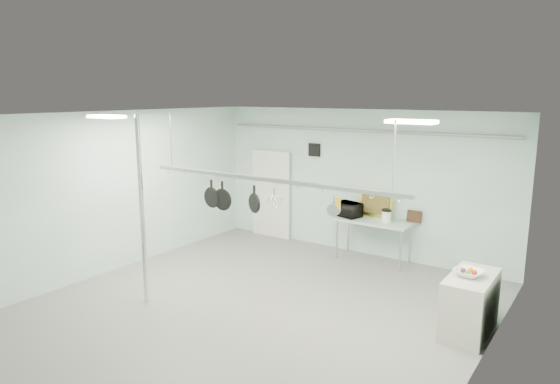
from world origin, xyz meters
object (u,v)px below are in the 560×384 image
Objects in this scene: side_cabinet at (470,304)px; coffee_canister at (386,216)px; pot_rack at (266,178)px; skillet_mid at (222,196)px; microwave at (348,209)px; chrome_pole at (142,212)px; skillet_right at (254,199)px; fruit_bowl at (469,273)px; prep_table at (374,223)px; skillet_left at (212,194)px.

coffee_canister reaches higher than side_cabinet.
skillet_mid is (-0.91, 0.00, -0.40)m from pot_rack.
coffee_canister is (0.86, 0.04, -0.04)m from microwave.
pot_rack is at bearing 25.35° from chrome_pole.
microwave is at bearing 111.88° from skillet_right.
skillet_mid is 0.68m from skillet_right.
coffee_canister is at bearing 134.61° from fruit_bowl.
skillet_right is at bearing -1.54° from skillet_mid.
pot_rack is (-0.40, -3.30, 1.40)m from prep_table.
fruit_bowl is (3.10, -2.22, -0.11)m from microwave.
skillet_mid reaches higher than side_cabinet.
microwave is (1.71, 4.17, -0.54)m from chrome_pole.
prep_table is 7.06× the size of coffee_canister.
skillet_mid and skillet_right have the same top height.
microwave is at bearing -176.90° from prep_table.
prep_table is 0.33m from coffee_canister.
coffee_canister is 3.19m from fruit_bowl.
coffee_canister is (-2.28, 2.21, 0.57)m from side_cabinet.
pot_rack is (1.90, 0.90, 0.63)m from chrome_pole.
pot_rack reaches higher than fruit_bowl.
pot_rack is 0.44m from skillet_right.
fruit_bowl is (4.81, 1.94, -0.65)m from chrome_pole.
skillet_mid is 1.09× the size of skillet_right.
skillet_left is at bearing -157.34° from skillet_right.
fruit_bowl is at bearing 19.48° from skillet_left.
prep_table is 3.39m from side_cabinet.
skillet_mid reaches higher than fruit_bowl.
fruit_bowl is at bearing -125.64° from side_cabinet.
prep_table is 0.63m from microwave.
skillet_right is at bearing -100.86° from prep_table.
skillet_right is (-3.18, -1.10, 1.40)m from side_cabinet.
skillet_mid is at bearing -115.57° from coffee_canister.
skillet_mid is (-3.86, -1.10, 1.38)m from side_cabinet.
chrome_pole is at bearing -157.59° from side_cabinet.
pot_rack is at bearing -96.91° from prep_table.
fruit_bowl is (2.51, -2.26, 0.12)m from prep_table.
skillet_right is (-0.91, -3.31, 0.83)m from coffee_canister.
pot_rack is 1.22m from skillet_left.
prep_table is 0.33× the size of pot_rack.
microwave is 0.86m from coffee_canister.
microwave reaches higher than side_cabinet.
side_cabinet is 2.58× the size of skillet_right.
skillet_left reaches higher than side_cabinet.
prep_table is 3.90× the size of fruit_bowl.
skillet_left is (-0.97, -3.27, 0.78)m from microwave.
microwave is 1.21× the size of skillet_right.
pot_rack is 21.17× the size of coffee_canister.
side_cabinet is at bearing 41.73° from skillet_right.
side_cabinet is 3.62m from pot_rack.
pot_rack is 1.00m from skillet_mid.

